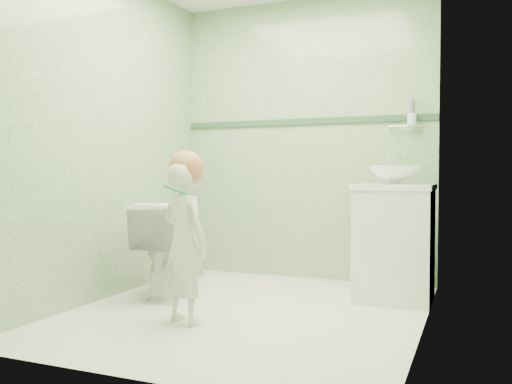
% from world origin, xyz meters
% --- Properties ---
extents(ground, '(2.50, 2.50, 0.00)m').
position_xyz_m(ground, '(0.00, 0.00, 0.00)').
color(ground, silver).
rests_on(ground, ground).
extents(room_shell, '(2.50, 2.54, 2.40)m').
position_xyz_m(room_shell, '(0.00, 0.00, 1.20)').
color(room_shell, gray).
rests_on(room_shell, ground).
extents(trim_stripe, '(2.20, 0.02, 0.05)m').
position_xyz_m(trim_stripe, '(0.00, 1.24, 1.35)').
color(trim_stripe, '#2D5133').
rests_on(trim_stripe, room_shell).
extents(vanity, '(0.52, 0.50, 0.80)m').
position_xyz_m(vanity, '(0.84, 0.70, 0.40)').
color(vanity, beige).
rests_on(vanity, ground).
extents(counter, '(0.54, 0.52, 0.04)m').
position_xyz_m(counter, '(0.84, 0.70, 0.81)').
color(counter, white).
rests_on(counter, vanity).
extents(basin, '(0.37, 0.37, 0.13)m').
position_xyz_m(basin, '(0.84, 0.70, 0.89)').
color(basin, white).
rests_on(basin, counter).
extents(faucet, '(0.03, 0.13, 0.18)m').
position_xyz_m(faucet, '(0.84, 0.89, 0.97)').
color(faucet, silver).
rests_on(faucet, counter).
extents(cup_holder, '(0.26, 0.07, 0.21)m').
position_xyz_m(cup_holder, '(0.89, 1.18, 1.33)').
color(cup_holder, silver).
rests_on(cup_holder, room_shell).
extents(toilet, '(0.59, 0.77, 0.70)m').
position_xyz_m(toilet, '(-0.74, 0.20, 0.35)').
color(toilet, white).
rests_on(toilet, ground).
extents(toddler, '(0.41, 0.34, 0.97)m').
position_xyz_m(toddler, '(-0.25, -0.38, 0.49)').
color(toddler, beige).
rests_on(toddler, ground).
extents(hair_cap, '(0.22, 0.22, 0.22)m').
position_xyz_m(hair_cap, '(-0.25, -0.35, 0.94)').
color(hair_cap, '#AF6A45').
rests_on(hair_cap, toddler).
extents(teal_toothbrush, '(0.11, 0.14, 0.08)m').
position_xyz_m(teal_toothbrush, '(-0.23, -0.52, 0.82)').
color(teal_toothbrush, '#178C62').
rests_on(teal_toothbrush, toddler).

